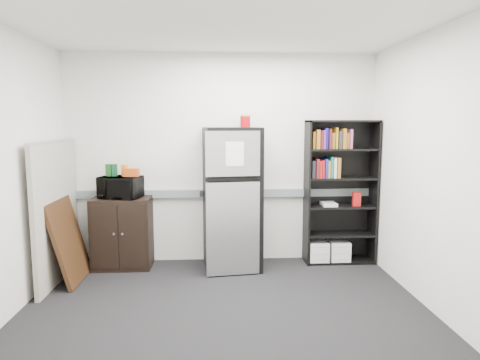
{
  "coord_description": "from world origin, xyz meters",
  "views": [
    {
      "loc": [
        -0.08,
        -3.82,
        1.8
      ],
      "look_at": [
        0.19,
        0.9,
        1.18
      ],
      "focal_mm": 32.0,
      "sensor_mm": 36.0,
      "label": 1
    }
  ],
  "objects": [
    {
      "name": "bookshelf",
      "position": [
        1.51,
        1.57,
        0.97
      ],
      "size": [
        0.9,
        0.34,
        1.85
      ],
      "color": "black",
      "rests_on": "floor"
    },
    {
      "name": "framed_poster",
      "position": [
        -1.77,
        1.05,
        0.49
      ],
      "size": [
        0.29,
        0.76,
        0.95
      ],
      "rotation": [
        0.0,
        -0.26,
        0.0
      ],
      "color": "black",
      "rests_on": "floor"
    },
    {
      "name": "snack_box_a",
      "position": [
        -1.4,
        1.52,
        1.24
      ],
      "size": [
        0.08,
        0.07,
        0.15
      ],
      "primitive_type": "cube",
      "rotation": [
        0.0,
        0.0,
        -0.31
      ],
      "color": "#185720",
      "rests_on": "microwave"
    },
    {
      "name": "coffee_can",
      "position": [
        0.29,
        1.55,
        1.85
      ],
      "size": [
        0.13,
        0.13,
        0.17
      ],
      "color": "#A1070F",
      "rests_on": "refrigerator"
    },
    {
      "name": "floor",
      "position": [
        0.0,
        0.0,
        0.0
      ],
      "size": [
        4.0,
        4.0,
        0.0
      ],
      "primitive_type": "plane",
      "color": "black",
      "rests_on": "ground"
    },
    {
      "name": "wall_note",
      "position": [
        -0.35,
        1.74,
        1.55
      ],
      "size": [
        0.14,
        0.0,
        0.1
      ],
      "primitive_type": "cube",
      "color": "white",
      "rests_on": "wall_back"
    },
    {
      "name": "snack_bag",
      "position": [
        -1.12,
        1.47,
        1.21
      ],
      "size": [
        0.19,
        0.12,
        0.1
      ],
      "primitive_type": "cube",
      "rotation": [
        0.0,
        0.0,
        -0.12
      ],
      "color": "#C24513",
      "rests_on": "microwave"
    },
    {
      "name": "microwave",
      "position": [
        -1.26,
        1.48,
        1.03
      ],
      "size": [
        0.55,
        0.44,
        0.27
      ],
      "primitive_type": "imported",
      "rotation": [
        0.0,
        0.0,
        -0.25
      ],
      "color": "black",
      "rests_on": "cabinet"
    },
    {
      "name": "snack_box_c",
      "position": [
        -1.21,
        1.52,
        1.23
      ],
      "size": [
        0.08,
        0.07,
        0.14
      ],
      "primitive_type": "cube",
      "rotation": [
        0.0,
        0.0,
        -0.34
      ],
      "color": "#C37F12",
      "rests_on": "microwave"
    },
    {
      "name": "cabinet",
      "position": [
        -1.26,
        1.5,
        0.45
      ],
      "size": [
        0.71,
        0.48,
        0.89
      ],
      "color": "black",
      "rests_on": "floor"
    },
    {
      "name": "ceiling",
      "position": [
        0.0,
        0.0,
        2.7
      ],
      "size": [
        4.0,
        3.5,
        0.02
      ],
      "primitive_type": "cube",
      "color": "white",
      "rests_on": "wall_back"
    },
    {
      "name": "wall_back",
      "position": [
        0.0,
        1.75,
        1.35
      ],
      "size": [
        4.0,
        0.02,
        2.7
      ],
      "primitive_type": "cube",
      "color": "silver",
      "rests_on": "floor"
    },
    {
      "name": "refrigerator",
      "position": [
        0.12,
        1.42,
        0.88
      ],
      "size": [
        0.74,
        0.77,
        1.76
      ],
      "rotation": [
        0.0,
        0.0,
        0.12
      ],
      "color": "black",
      "rests_on": "floor"
    },
    {
      "name": "electrical_raceway",
      "position": [
        0.0,
        1.72,
        0.9
      ],
      "size": [
        3.92,
        0.05,
        0.1
      ],
      "primitive_type": "cube",
      "color": "gray",
      "rests_on": "wall_back"
    },
    {
      "name": "snack_box_b",
      "position": [
        -1.33,
        1.52,
        1.24
      ],
      "size": [
        0.08,
        0.06,
        0.15
      ],
      "primitive_type": "cube",
      "rotation": [
        0.0,
        0.0,
        0.23
      ],
      "color": "#0C391D",
      "rests_on": "microwave"
    },
    {
      "name": "cubicle_partition",
      "position": [
        -1.9,
        1.08,
        0.81
      ],
      "size": [
        0.06,
        1.3,
        1.62
      ],
      "color": "#A19A8F",
      "rests_on": "floor"
    },
    {
      "name": "wall_right",
      "position": [
        2.0,
        0.0,
        1.35
      ],
      "size": [
        0.02,
        3.5,
        2.7
      ],
      "primitive_type": "cube",
      "color": "silver",
      "rests_on": "floor"
    }
  ]
}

